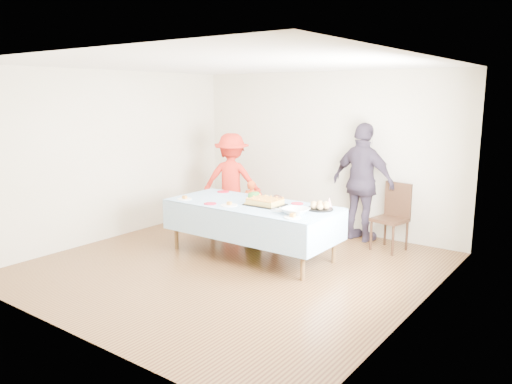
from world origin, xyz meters
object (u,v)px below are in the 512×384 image
(birthday_cake, at_px, (265,202))
(dining_chair, at_px, (393,213))
(adult_left, at_px, (232,180))
(party_table, at_px, (252,207))

(birthday_cake, height_order, dining_chair, dining_chair)
(birthday_cake, relative_size, adult_left, 0.32)
(birthday_cake, relative_size, dining_chair, 0.51)
(birthday_cake, bearing_deg, dining_chair, 48.48)
(dining_chair, bearing_deg, party_table, -123.99)
(party_table, bearing_deg, birthday_cake, 8.78)
(party_table, xyz_separation_m, adult_left, (-1.29, 1.14, 0.10))
(dining_chair, height_order, adult_left, adult_left)
(birthday_cake, xyz_separation_m, adult_left, (-1.50, 1.11, 0.00))
(party_table, distance_m, dining_chair, 2.16)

